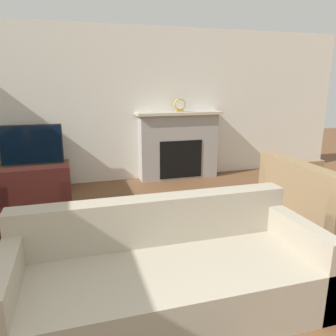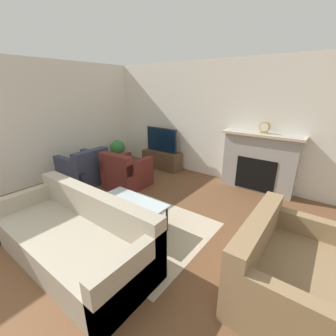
# 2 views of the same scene
# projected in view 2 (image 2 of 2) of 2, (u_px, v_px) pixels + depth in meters

# --- Properties ---
(wall_back) EXTENTS (8.97, 0.06, 2.70)m
(wall_back) POSITION_uv_depth(u_px,v_px,m) (216.00, 122.00, 5.25)
(wall_back) COLOR silver
(wall_back) RESTS_ON ground_plane
(wall_left) EXTENTS (0.06, 8.08, 2.70)m
(wall_left) POSITION_uv_depth(u_px,v_px,m) (42.00, 123.00, 5.02)
(wall_left) COLOR silver
(wall_left) RESTS_ON ground_plane
(area_rug) EXTENTS (2.32, 1.79, 0.00)m
(area_rug) POSITION_uv_depth(u_px,v_px,m) (135.00, 224.00, 3.66)
(area_rug) COLOR #B7A88E
(area_rug) RESTS_ON ground_plane
(fireplace) EXTENTS (1.57, 0.37, 1.24)m
(fireplace) POSITION_uv_depth(u_px,v_px,m) (259.00, 161.00, 4.71)
(fireplace) COLOR #9E9993
(fireplace) RESTS_ON ground_plane
(tv_stand) EXTENTS (1.10, 0.40, 0.47)m
(tv_stand) POSITION_uv_depth(u_px,v_px,m) (162.00, 160.00, 6.19)
(tv_stand) COLOR brown
(tv_stand) RESTS_ON ground_plane
(tv) EXTENTS (0.95, 0.06, 0.64)m
(tv) POSITION_uv_depth(u_px,v_px,m) (161.00, 140.00, 6.00)
(tv) COLOR #232328
(tv) RESTS_ON tv_stand
(couch_sectional) EXTENTS (2.33, 0.97, 0.82)m
(couch_sectional) POSITION_uv_depth(u_px,v_px,m) (75.00, 238.00, 2.89)
(couch_sectional) COLOR #9E937F
(couch_sectional) RESTS_ON ground_plane
(couch_loveseat) EXTENTS (0.97, 1.44, 0.82)m
(couch_loveseat) POSITION_uv_depth(u_px,v_px,m) (286.00, 271.00, 2.36)
(couch_loveseat) COLOR #8C704C
(couch_loveseat) RESTS_ON ground_plane
(armchair_by_window) EXTENTS (0.92, 0.88, 0.82)m
(armchair_by_window) POSITION_uv_depth(u_px,v_px,m) (84.00, 170.00, 5.20)
(armchair_by_window) COLOR #33384C
(armchair_by_window) RESTS_ON ground_plane
(armchair_accent) EXTENTS (0.83, 0.88, 0.82)m
(armchair_accent) POSITION_uv_depth(u_px,v_px,m) (126.00, 174.00, 4.96)
(armchair_accent) COLOR #5B231E
(armchair_accent) RESTS_ON ground_plane
(coffee_table) EXTENTS (1.12, 0.59, 0.45)m
(coffee_table) POSITION_uv_depth(u_px,v_px,m) (130.00, 204.00, 3.47)
(coffee_table) COLOR #333338
(coffee_table) RESTS_ON ground_plane
(potted_plant) EXTENTS (0.42, 0.42, 0.70)m
(potted_plant) POSITION_uv_depth(u_px,v_px,m) (118.00, 150.00, 6.41)
(potted_plant) COLOR beige
(potted_plant) RESTS_ON ground_plane
(mantel_clock) EXTENTS (0.20, 0.07, 0.23)m
(mantel_clock) POSITION_uv_depth(u_px,v_px,m) (265.00, 127.00, 4.46)
(mantel_clock) COLOR #B79338
(mantel_clock) RESTS_ON fireplace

